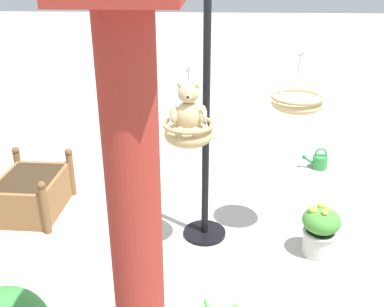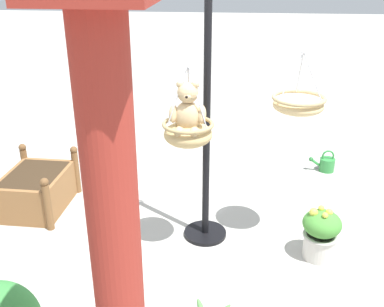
{
  "view_description": "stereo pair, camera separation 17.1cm",
  "coord_description": "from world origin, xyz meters",
  "px_view_note": "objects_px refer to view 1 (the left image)",
  "views": [
    {
      "loc": [
        -0.17,
        3.91,
        2.69
      ],
      "look_at": [
        0.02,
        0.07,
        0.99
      ],
      "focal_mm": 42.09,
      "sensor_mm": 36.0,
      "label": 1
    },
    {
      "loc": [
        -0.34,
        3.9,
        2.69
      ],
      "look_at": [
        0.02,
        0.07,
        0.99
      ],
      "focal_mm": 42.09,
      "sensor_mm": 36.0,
      "label": 2
    }
  ],
  "objects_px": {
    "potted_plant_tall_leafy": "(320,229)",
    "wooden_planter_box": "(32,192)",
    "watering_can": "(319,161)",
    "greenhouse_pillar_right": "(139,288)",
    "teddy_bear": "(188,111)",
    "display_pole_central": "(205,166)",
    "hanging_basket_left_high": "(297,102)",
    "hanging_basket_with_teddy": "(189,132)"
  },
  "relations": [
    {
      "from": "teddy_bear",
      "to": "wooden_planter_box",
      "type": "relative_size",
      "value": 0.5
    },
    {
      "from": "watering_can",
      "to": "wooden_planter_box",
      "type": "bearing_deg",
      "value": 20.37
    },
    {
      "from": "hanging_basket_with_teddy",
      "to": "watering_can",
      "type": "distance_m",
      "value": 2.81
    },
    {
      "from": "potted_plant_tall_leafy",
      "to": "hanging_basket_with_teddy",
      "type": "bearing_deg",
      "value": -0.92
    },
    {
      "from": "display_pole_central",
      "to": "greenhouse_pillar_right",
      "type": "height_order",
      "value": "greenhouse_pillar_right"
    },
    {
      "from": "wooden_planter_box",
      "to": "watering_can",
      "type": "relative_size",
      "value": 2.69
    },
    {
      "from": "display_pole_central",
      "to": "watering_can",
      "type": "height_order",
      "value": "display_pole_central"
    },
    {
      "from": "greenhouse_pillar_right",
      "to": "hanging_basket_left_high",
      "type": "bearing_deg",
      "value": -114.88
    },
    {
      "from": "hanging_basket_with_teddy",
      "to": "teddy_bear",
      "type": "xyz_separation_m",
      "value": [
        0.0,
        0.02,
        0.21
      ]
    },
    {
      "from": "hanging_basket_left_high",
      "to": "wooden_planter_box",
      "type": "xyz_separation_m",
      "value": [
        2.8,
        -0.35,
        -1.21
      ]
    },
    {
      "from": "display_pole_central",
      "to": "greenhouse_pillar_right",
      "type": "xyz_separation_m",
      "value": [
        0.26,
        2.34,
        0.48
      ]
    },
    {
      "from": "wooden_planter_box",
      "to": "potted_plant_tall_leafy",
      "type": "xyz_separation_m",
      "value": [
        -3.08,
        0.66,
        0.04
      ]
    },
    {
      "from": "display_pole_central",
      "to": "greenhouse_pillar_right",
      "type": "distance_m",
      "value": 2.4
    },
    {
      "from": "hanging_basket_left_high",
      "to": "watering_can",
      "type": "xyz_separation_m",
      "value": [
        -0.7,
        -1.65,
        -1.35
      ]
    },
    {
      "from": "display_pole_central",
      "to": "teddy_bear",
      "type": "xyz_separation_m",
      "value": [
        0.15,
        0.27,
        0.66
      ]
    },
    {
      "from": "greenhouse_pillar_right",
      "to": "watering_can",
      "type": "height_order",
      "value": "greenhouse_pillar_right"
    },
    {
      "from": "teddy_bear",
      "to": "wooden_planter_box",
      "type": "distance_m",
      "value": 2.28
    },
    {
      "from": "display_pole_central",
      "to": "hanging_basket_with_teddy",
      "type": "height_order",
      "value": "display_pole_central"
    },
    {
      "from": "greenhouse_pillar_right",
      "to": "wooden_planter_box",
      "type": "xyz_separation_m",
      "value": [
        1.7,
        -2.72,
        -1.03
      ]
    },
    {
      "from": "display_pole_central",
      "to": "hanging_basket_left_high",
      "type": "bearing_deg",
      "value": -177.91
    },
    {
      "from": "wooden_planter_box",
      "to": "greenhouse_pillar_right",
      "type": "bearing_deg",
      "value": 122.0
    },
    {
      "from": "teddy_bear",
      "to": "watering_can",
      "type": "bearing_deg",
      "value": -130.69
    },
    {
      "from": "wooden_planter_box",
      "to": "potted_plant_tall_leafy",
      "type": "bearing_deg",
      "value": 167.99
    },
    {
      "from": "display_pole_central",
      "to": "teddy_bear",
      "type": "height_order",
      "value": "display_pole_central"
    },
    {
      "from": "greenhouse_pillar_right",
      "to": "potted_plant_tall_leafy",
      "type": "relative_size",
      "value": 4.9
    },
    {
      "from": "greenhouse_pillar_right",
      "to": "wooden_planter_box",
      "type": "bearing_deg",
      "value": -58.0
    },
    {
      "from": "wooden_planter_box",
      "to": "potted_plant_tall_leafy",
      "type": "relative_size",
      "value": 1.75
    },
    {
      "from": "teddy_bear",
      "to": "display_pole_central",
      "type": "bearing_deg",
      "value": -118.8
    },
    {
      "from": "greenhouse_pillar_right",
      "to": "watering_can",
      "type": "xyz_separation_m",
      "value": [
        -1.8,
        -4.02,
        -1.17
      ]
    },
    {
      "from": "display_pole_central",
      "to": "hanging_basket_with_teddy",
      "type": "distance_m",
      "value": 0.53
    },
    {
      "from": "display_pole_central",
      "to": "hanging_basket_left_high",
      "type": "relative_size",
      "value": 4.43
    },
    {
      "from": "hanging_basket_with_teddy",
      "to": "teddy_bear",
      "type": "height_order",
      "value": "hanging_basket_with_teddy"
    },
    {
      "from": "teddy_bear",
      "to": "watering_can",
      "type": "distance_m",
      "value": 2.91
    },
    {
      "from": "hanging_basket_left_high",
      "to": "potted_plant_tall_leafy",
      "type": "distance_m",
      "value": 1.25
    },
    {
      "from": "potted_plant_tall_leafy",
      "to": "wooden_planter_box",
      "type": "bearing_deg",
      "value": -12.01
    },
    {
      "from": "display_pole_central",
      "to": "greenhouse_pillar_right",
      "type": "relative_size",
      "value": 0.96
    },
    {
      "from": "hanging_basket_with_teddy",
      "to": "watering_can",
      "type": "bearing_deg",
      "value": -131.02
    },
    {
      "from": "display_pole_central",
      "to": "teddy_bear",
      "type": "bearing_deg",
      "value": 61.2
    },
    {
      "from": "wooden_planter_box",
      "to": "watering_can",
      "type": "bearing_deg",
      "value": -159.63
    },
    {
      "from": "display_pole_central",
      "to": "potted_plant_tall_leafy",
      "type": "relative_size",
      "value": 4.7
    },
    {
      "from": "greenhouse_pillar_right",
      "to": "teddy_bear",
      "type": "bearing_deg",
      "value": -93.17
    },
    {
      "from": "hanging_basket_left_high",
      "to": "greenhouse_pillar_right",
      "type": "relative_size",
      "value": 0.22
    }
  ]
}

